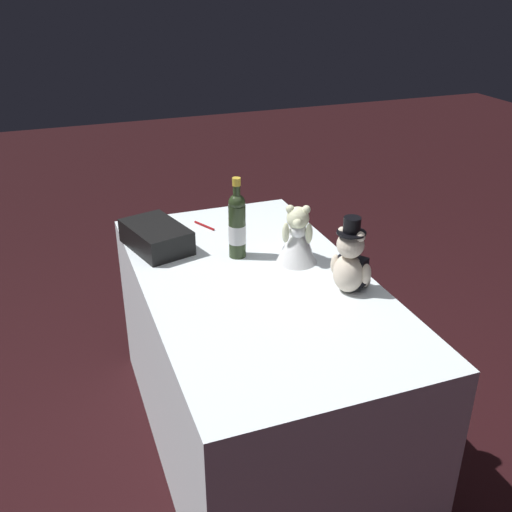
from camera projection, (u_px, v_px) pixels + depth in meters
name	position (u px, v px, depth m)	size (l,w,h in m)	color
ground_plane	(256.00, 437.00, 2.59)	(12.00, 12.00, 0.00)	black
reception_table	(256.00, 364.00, 2.41)	(1.52, 0.84, 0.78)	white
teddy_bear_groom	(350.00, 262.00, 2.12)	(0.15, 0.15, 0.29)	beige
teddy_bear_bride	(297.00, 236.00, 2.35)	(0.21, 0.18, 0.24)	white
champagne_bottle	(236.00, 225.00, 2.36)	(0.07, 0.07, 0.33)	#29371D
signing_pen	(204.00, 225.00, 2.69)	(0.13, 0.07, 0.01)	maroon
gift_case_black	(156.00, 237.00, 2.47)	(0.35, 0.27, 0.10)	black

